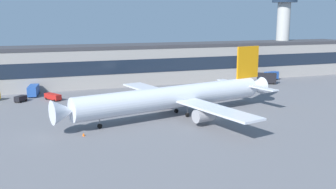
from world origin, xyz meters
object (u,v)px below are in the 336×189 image
object	(u,v)px
airliner	(176,97)
belt_loader	(53,96)
traffic_cone_0	(84,134)
fuel_truck	(33,90)
baggage_tug	(21,98)
control_tower	(283,22)
stair_truck	(271,76)
catering_truck	(266,78)

from	to	relation	value
airliner	belt_loader	xyz separation A→B (m)	(-28.76, 31.46, -3.90)
traffic_cone_0	belt_loader	bearing A→B (deg)	95.36
fuel_truck	baggage_tug	size ratio (longest dim) A/B	2.16
airliner	fuel_truck	world-z (taller)	airliner
control_tower	belt_loader	distance (m)	107.70
airliner	traffic_cone_0	bearing A→B (deg)	-159.53
airliner	traffic_cone_0	world-z (taller)	airliner
stair_truck	traffic_cone_0	bearing A→B (deg)	-148.62
airliner	stair_truck	bearing A→B (deg)	35.46
stair_truck	baggage_tug	distance (m)	95.95
fuel_truck	belt_loader	distance (m)	10.46
control_tower	baggage_tug	xyz separation A→B (m)	(-111.59, -24.53, -22.13)
control_tower	airliner	bearing A→B (deg)	-142.48
baggage_tug	traffic_cone_0	bearing A→B (deg)	-72.50
traffic_cone_0	stair_truck	bearing A→B (deg)	31.38
stair_truck	traffic_cone_0	xyz separation A→B (m)	(-82.49, -50.30, -1.61)
catering_truck	belt_loader	bearing A→B (deg)	-177.81
airliner	catering_truck	world-z (taller)	airliner
fuel_truck	belt_loader	size ratio (longest dim) A/B	1.33
airliner	belt_loader	size ratio (longest dim) A/B	9.52
fuel_truck	catering_truck	distance (m)	85.11
stair_truck	fuel_truck	xyz separation A→B (m)	(-91.76, -0.64, -0.10)
belt_loader	baggage_tug	bearing A→B (deg)	176.53
airliner	belt_loader	bearing A→B (deg)	132.43
control_tower	traffic_cone_0	world-z (taller)	control_tower
airliner	control_tower	world-z (taller)	control_tower
baggage_tug	belt_loader	world-z (taller)	belt_loader
control_tower	baggage_tug	bearing A→B (deg)	-167.60
stair_truck	catering_truck	world-z (taller)	catering_truck
stair_truck	catering_truck	bearing A→B (deg)	-136.48
control_tower	stair_truck	xyz separation A→B (m)	(-16.07, -15.55, -21.24)
airliner	baggage_tug	distance (m)	49.82
traffic_cone_0	catering_truck	bearing A→B (deg)	30.07
airliner	fuel_truck	distance (m)	53.00
airliner	belt_loader	world-z (taller)	airliner
fuel_truck	catering_truck	size ratio (longest dim) A/B	1.17
catering_truck	fuel_truck	bearing A→B (deg)	176.05
airliner	baggage_tug	world-z (taller)	airliner
baggage_tug	belt_loader	xyz separation A→B (m)	(9.20, -0.56, 0.07)
fuel_truck	baggage_tug	bearing A→B (deg)	-114.30
stair_truck	baggage_tug	world-z (taller)	stair_truck
control_tower	fuel_truck	xyz separation A→B (m)	(-107.83, -16.19, -21.34)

